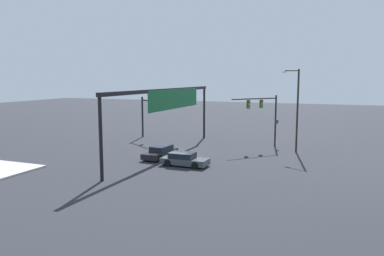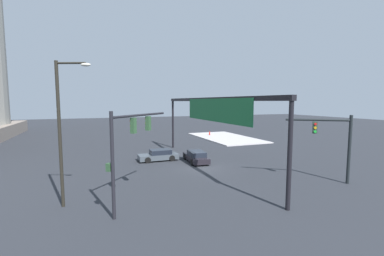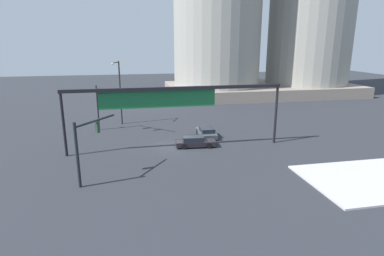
% 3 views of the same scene
% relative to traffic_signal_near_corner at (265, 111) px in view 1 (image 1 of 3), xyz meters
% --- Properties ---
extents(ground_plane, '(170.86, 170.86, 0.00)m').
position_rel_traffic_signal_near_corner_xyz_m(ground_plane, '(7.77, -7.98, -4.20)').
color(ground_plane, '#292C32').
extents(traffic_signal_near_corner, '(4.55, 4.45, 5.95)m').
position_rel_traffic_signal_near_corner_xyz_m(traffic_signal_near_corner, '(0.00, 0.00, 0.00)').
color(traffic_signal_near_corner, black).
rests_on(traffic_signal_near_corner, ground).
extents(traffic_signal_opposite_side, '(2.98, 4.07, 5.42)m').
position_rel_traffic_signal_near_corner_xyz_m(traffic_signal_opposite_side, '(-0.76, -15.83, -0.59)').
color(traffic_signal_opposite_side, black).
rests_on(traffic_signal_opposite_side, ground).
extents(streetlamp_curved_arm, '(1.06, 2.04, 8.85)m').
position_rel_traffic_signal_near_corner_xyz_m(streetlamp_curved_arm, '(1.69, 3.64, 0.85)').
color(streetlamp_curved_arm, black).
rests_on(streetlamp_curved_arm, ground).
extents(overhead_sign_gantry, '(23.35, 0.43, 6.85)m').
position_rel_traffic_signal_near_corner_xyz_m(overhead_sign_gantry, '(7.12, -8.65, 1.54)').
color(overhead_sign_gantry, black).
rests_on(overhead_sign_gantry, ground).
extents(sedan_car_approaching, '(4.54, 2.11, 1.21)m').
position_rel_traffic_signal_near_corner_xyz_m(sedan_car_approaching, '(9.87, -8.37, -3.63)').
color(sedan_car_approaching, black).
rests_on(sedan_car_approaching, ground).
extents(sedan_car_waiting_far, '(1.93, 4.30, 1.21)m').
position_rel_traffic_signal_near_corner_xyz_m(sedan_car_waiting_far, '(12.08, -4.85, -3.62)').
color(sedan_car_waiting_far, '#414951').
rests_on(sedan_car_waiting_far, ground).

